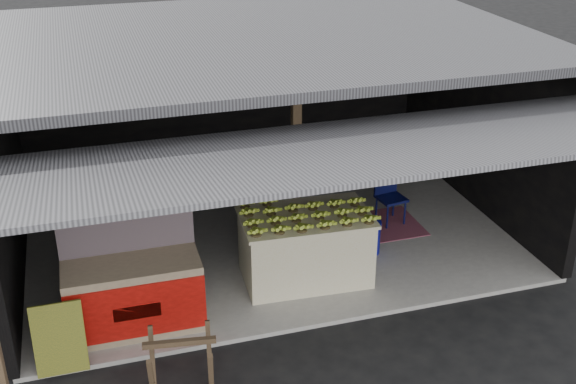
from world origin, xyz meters
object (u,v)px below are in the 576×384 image
object	(u,v)px
sawhorse	(181,361)
water_barrel	(369,238)
white_crate	(284,211)
banana_table	(305,247)
neighbor_stall	(134,291)
plastic_chair	(389,192)

from	to	relation	value
sawhorse	water_barrel	xyz separation A→B (m)	(3.00, 2.14, -0.17)
white_crate	banana_table	bearing A→B (deg)	-97.35
neighbor_stall	plastic_chair	world-z (taller)	neighbor_stall
white_crate	water_barrel	world-z (taller)	white_crate
white_crate	plastic_chair	bearing A→B (deg)	-2.06
plastic_chair	banana_table	bearing A→B (deg)	-154.06
banana_table	water_barrel	distance (m)	1.16
neighbor_stall	plastic_chair	bearing A→B (deg)	22.76
banana_table	white_crate	xyz separation A→B (m)	(0.04, 1.09, -0.01)
banana_table	sawhorse	size ratio (longest dim) A/B	2.32
white_crate	plastic_chair	world-z (taller)	white_crate
sawhorse	water_barrel	distance (m)	3.69
sawhorse	plastic_chair	bearing A→B (deg)	47.24
water_barrel	neighbor_stall	bearing A→B (deg)	-166.25
neighbor_stall	plastic_chair	size ratio (longest dim) A/B	1.96
banana_table	neighbor_stall	world-z (taller)	neighbor_stall
white_crate	sawhorse	world-z (taller)	white_crate
plastic_chair	neighbor_stall	bearing A→B (deg)	-166.39
neighbor_stall	water_barrel	size ratio (longest dim) A/B	3.58
banana_table	sawhorse	distance (m)	2.62
white_crate	neighbor_stall	world-z (taller)	neighbor_stall
neighbor_stall	plastic_chair	distance (m)	4.30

